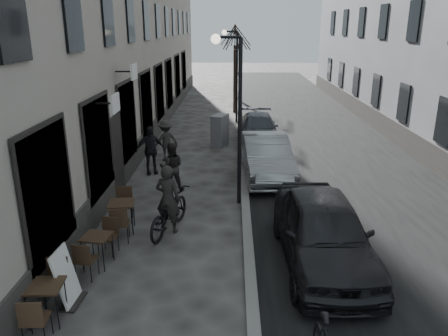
{
  "coord_description": "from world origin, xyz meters",
  "views": [
    {
      "loc": [
        -0.2,
        -6.71,
        5.31
      ],
      "look_at": [
        -0.43,
        4.01,
        1.8
      ],
      "focal_mm": 35.0,
      "sensor_mm": 36.0,
      "label": 1
    }
  ],
  "objects_px": {
    "streetlamp_far": "(234,66)",
    "car_far": "(258,129)",
    "tree_far": "(235,35)",
    "car_near": "(323,231)",
    "tree_near": "(235,37)",
    "bistro_set_c": "(122,214)",
    "bistro_set_b": "(97,247)",
    "car_mid": "(266,157)",
    "pedestrian_far": "(150,150)",
    "streetlamp_near": "(234,103)",
    "pedestrian_mid": "(166,141)",
    "sign_board": "(67,282)",
    "pedestrian_near": "(172,167)",
    "bistro_set_a": "(47,299)",
    "bicycle": "(168,211)",
    "utility_cabinet": "(220,131)"
  },
  "relations": [
    {
      "from": "streetlamp_far",
      "to": "tree_far",
      "type": "height_order",
      "value": "tree_far"
    },
    {
      "from": "tree_far",
      "to": "pedestrian_near",
      "type": "distance_m",
      "value": 20.46
    },
    {
      "from": "bistro_set_a",
      "to": "pedestrian_far",
      "type": "bearing_deg",
      "value": 83.1
    },
    {
      "from": "pedestrian_far",
      "to": "bicycle",
      "type": "bearing_deg",
      "value": -97.77
    },
    {
      "from": "pedestrian_near",
      "to": "car_near",
      "type": "xyz_separation_m",
      "value": [
        4.12,
        -4.61,
        -0.02
      ]
    },
    {
      "from": "tree_far",
      "to": "car_near",
      "type": "relative_size",
      "value": 1.19
    },
    {
      "from": "bicycle",
      "to": "car_far",
      "type": "xyz_separation_m",
      "value": [
        2.91,
        9.61,
        0.07
      ]
    },
    {
      "from": "tree_far",
      "to": "car_mid",
      "type": "height_order",
      "value": "tree_far"
    },
    {
      "from": "car_mid",
      "to": "tree_far",
      "type": "bearing_deg",
      "value": 89.57
    },
    {
      "from": "utility_cabinet",
      "to": "pedestrian_mid",
      "type": "distance_m",
      "value": 3.13
    },
    {
      "from": "utility_cabinet",
      "to": "bicycle",
      "type": "xyz_separation_m",
      "value": [
        -1.11,
        -8.78,
        -0.15
      ]
    },
    {
      "from": "utility_cabinet",
      "to": "car_far",
      "type": "distance_m",
      "value": 1.98
    },
    {
      "from": "pedestrian_far",
      "to": "car_near",
      "type": "xyz_separation_m",
      "value": [
        5.15,
        -6.4,
        -0.1
      ]
    },
    {
      "from": "streetlamp_near",
      "to": "pedestrian_mid",
      "type": "xyz_separation_m",
      "value": [
        -2.77,
        4.48,
        -2.32
      ]
    },
    {
      "from": "streetlamp_far",
      "to": "sign_board",
      "type": "height_order",
      "value": "streetlamp_far"
    },
    {
      "from": "pedestrian_near",
      "to": "streetlamp_far",
      "type": "bearing_deg",
      "value": -107.72
    },
    {
      "from": "bicycle",
      "to": "pedestrian_near",
      "type": "relative_size",
      "value": 1.31
    },
    {
      "from": "pedestrian_far",
      "to": "car_far",
      "type": "relative_size",
      "value": 0.41
    },
    {
      "from": "bistro_set_b",
      "to": "streetlamp_near",
      "type": "bearing_deg",
      "value": 59.87
    },
    {
      "from": "pedestrian_mid",
      "to": "car_far",
      "type": "bearing_deg",
      "value": -174.74
    },
    {
      "from": "bistro_set_a",
      "to": "car_far",
      "type": "relative_size",
      "value": 0.36
    },
    {
      "from": "streetlamp_far",
      "to": "car_near",
      "type": "xyz_separation_m",
      "value": [
        2.06,
        -15.6,
        -2.34
      ]
    },
    {
      "from": "streetlamp_far",
      "to": "car_near",
      "type": "distance_m",
      "value": 15.91
    },
    {
      "from": "sign_board",
      "to": "car_far",
      "type": "relative_size",
      "value": 0.26
    },
    {
      "from": "bistro_set_b",
      "to": "sign_board",
      "type": "height_order",
      "value": "sign_board"
    },
    {
      "from": "bistro_set_c",
      "to": "pedestrian_near",
      "type": "relative_size",
      "value": 1.02
    },
    {
      "from": "bistro_set_a",
      "to": "pedestrian_mid",
      "type": "xyz_separation_m",
      "value": [
        0.71,
        10.32,
        0.37
      ]
    },
    {
      "from": "streetlamp_far",
      "to": "car_mid",
      "type": "height_order",
      "value": "streetlamp_far"
    },
    {
      "from": "streetlamp_near",
      "to": "bistro_set_c",
      "type": "xyz_separation_m",
      "value": [
        -2.99,
        -2.03,
        -2.66
      ]
    },
    {
      "from": "car_mid",
      "to": "pedestrian_far",
      "type": "bearing_deg",
      "value": 173.01
    },
    {
      "from": "tree_far",
      "to": "pedestrian_mid",
      "type": "relative_size",
      "value": 3.4
    },
    {
      "from": "car_mid",
      "to": "streetlamp_far",
      "type": "bearing_deg",
      "value": 93.24
    },
    {
      "from": "tree_far",
      "to": "car_near",
      "type": "height_order",
      "value": "tree_far"
    },
    {
      "from": "sign_board",
      "to": "bicycle",
      "type": "height_order",
      "value": "sign_board"
    },
    {
      "from": "pedestrian_mid",
      "to": "pedestrian_far",
      "type": "height_order",
      "value": "pedestrian_far"
    },
    {
      "from": "pedestrian_mid",
      "to": "car_near",
      "type": "distance_m",
      "value": 9.42
    },
    {
      "from": "bistro_set_c",
      "to": "utility_cabinet",
      "type": "distance_m",
      "value": 9.11
    },
    {
      "from": "bistro_set_a",
      "to": "bistro_set_c",
      "type": "xyz_separation_m",
      "value": [
        0.48,
        3.81,
        0.03
      ]
    },
    {
      "from": "streetlamp_far",
      "to": "car_far",
      "type": "relative_size",
      "value": 1.14
    },
    {
      "from": "tree_far",
      "to": "sign_board",
      "type": "bearing_deg",
      "value": -97.31
    },
    {
      "from": "streetlamp_far",
      "to": "utility_cabinet",
      "type": "distance_m",
      "value": 5.81
    },
    {
      "from": "car_near",
      "to": "sign_board",
      "type": "bearing_deg",
      "value": -164.19
    },
    {
      "from": "streetlamp_near",
      "to": "car_far",
      "type": "relative_size",
      "value": 1.14
    },
    {
      "from": "streetlamp_near",
      "to": "pedestrian_mid",
      "type": "relative_size",
      "value": 3.03
    },
    {
      "from": "tree_far",
      "to": "bistro_set_b",
      "type": "bearing_deg",
      "value": -97.36
    },
    {
      "from": "tree_near",
      "to": "bistro_set_c",
      "type": "relative_size",
      "value": 3.35
    },
    {
      "from": "bistro_set_b",
      "to": "utility_cabinet",
      "type": "xyz_separation_m",
      "value": [
        2.5,
        10.57,
        0.27
      ]
    },
    {
      "from": "streetlamp_near",
      "to": "bistro_set_b",
      "type": "xyz_separation_m",
      "value": [
        -3.13,
        -3.81,
        -2.7
      ]
    },
    {
      "from": "car_mid",
      "to": "bistro_set_a",
      "type": "bearing_deg",
      "value": -122.81
    },
    {
      "from": "pedestrian_near",
      "to": "car_near",
      "type": "bearing_deg",
      "value": 124.64
    }
  ]
}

